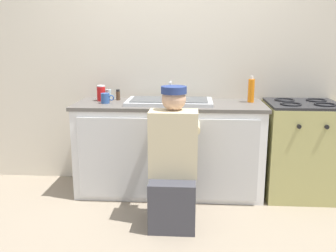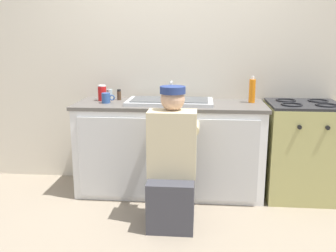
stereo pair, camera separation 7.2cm
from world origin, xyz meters
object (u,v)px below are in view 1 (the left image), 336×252
spice_bottle_pepper (118,95)px  soda_cup_red (101,93)px  sink_double_basin (169,101)px  plumber_person (173,168)px  stove_range (300,149)px  water_glass (108,94)px  soap_bottle_orange (251,90)px  coffee_mug (106,98)px

spice_bottle_pepper → soda_cup_red: size_ratio=0.69×
sink_double_basin → plumber_person: size_ratio=0.72×
stove_range → spice_bottle_pepper: (-1.75, 0.15, 0.48)m
sink_double_basin → water_glass: size_ratio=8.00×
water_glass → spice_bottle_pepper: (0.10, -0.03, 0.00)m
stove_range → soap_bottle_orange: (-0.47, 0.10, 0.54)m
water_glass → soap_bottle_orange: bearing=-3.2°
sink_double_basin → soda_cup_red: 0.68m
stove_range → water_glass: water_glass is taller
coffee_mug → soda_cup_red: size_ratio=0.83×
sink_double_basin → spice_bottle_pepper: size_ratio=7.62×
sink_double_basin → soap_bottle_orange: (0.77, 0.10, 0.09)m
plumber_person → stove_range: bearing=29.4°
soap_bottle_orange → plumber_person: bearing=-132.5°
stove_range → plumber_person: size_ratio=0.82×
stove_range → coffee_mug: (-1.83, -0.05, 0.47)m
sink_double_basin → plumber_person: (0.07, -0.66, -0.43)m
spice_bottle_pepper → soda_cup_red: bearing=-158.5°
soap_bottle_orange → water_glass: soap_bottle_orange is taller
water_glass → spice_bottle_pepper: 0.11m
coffee_mug → soda_cup_red: soda_cup_red is taller
water_glass → soda_cup_red: size_ratio=0.66×
plumber_person → spice_bottle_pepper: bearing=126.2°
sink_double_basin → coffee_mug: 0.60m
stove_range → spice_bottle_pepper: 1.82m
sink_double_basin → soda_cup_red: size_ratio=5.26×
plumber_person → sink_double_basin: bearing=96.3°
soap_bottle_orange → spice_bottle_pepper: size_ratio=2.38×
coffee_mug → soap_bottle_orange: soap_bottle_orange is taller
soap_bottle_orange → spice_bottle_pepper: bearing=178.1°
coffee_mug → water_glass: bearing=96.3°
spice_bottle_pepper → soda_cup_red: soda_cup_red is taller
sink_double_basin → water_glass: bearing=163.9°
plumber_person → coffee_mug: 1.01m
coffee_mug → spice_bottle_pepper: size_ratio=1.20×
stove_range → water_glass: 1.92m
sink_double_basin → plumber_person: 0.79m
stove_range → soap_bottle_orange: soap_bottle_orange is taller
sink_double_basin → soap_bottle_orange: soap_bottle_orange is taller
stove_range → soda_cup_red: (-1.90, 0.09, 0.50)m
plumber_person → water_glass: 1.18m
stove_range → sink_double_basin: bearing=179.9°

